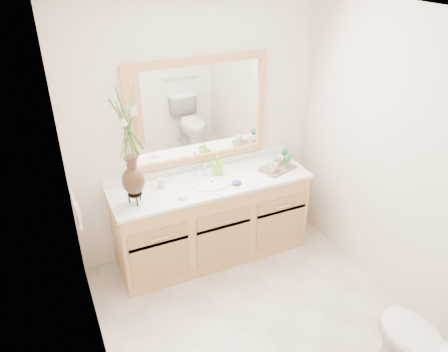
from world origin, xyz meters
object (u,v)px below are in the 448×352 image
flower_vase (128,137)px  tumbler (161,183)px  toilet (423,351)px  tray (277,168)px  soap_bottle (217,165)px

flower_vase → tumbler: flower_vase is taller
toilet → tray: tray is taller
tumbler → tray: tumbler is taller
tray → toilet: bearing=-106.7°
flower_vase → tray: (1.39, 0.03, -0.60)m
toilet → tumbler: 2.38m
flower_vase → toilet: bearing=-52.8°
toilet → flower_vase: bearing=-52.8°
tray → flower_vase: bearing=163.8°
tumbler → soap_bottle: size_ratio=0.48×
toilet → flower_vase: 2.57m
toilet → flower_vase: size_ratio=0.84×
tumbler → tray: bearing=-6.5°
toilet → soap_bottle: 2.20m
soap_bottle → tray: (0.56, -0.15, -0.08)m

